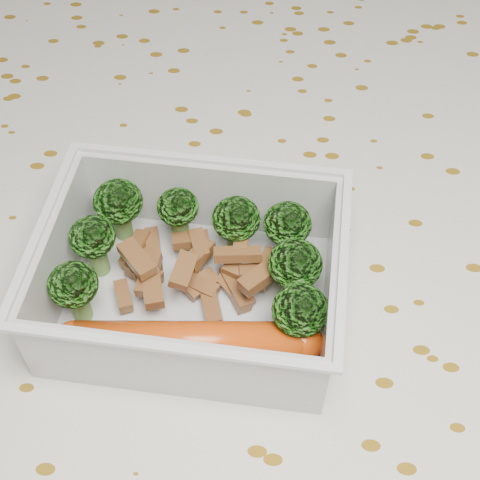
{
  "coord_description": "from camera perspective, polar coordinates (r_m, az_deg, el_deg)",
  "views": [
    {
      "loc": [
        0.01,
        -0.25,
        1.08
      ],
      "look_at": [
        -0.0,
        -0.01,
        0.78
      ],
      "focal_mm": 50.0,
      "sensor_mm": 36.0,
      "label": 1
    }
  ],
  "objects": [
    {
      "name": "dining_table",
      "position": [
        0.48,
        0.25,
        -7.63
      ],
      "size": [
        1.4,
        0.9,
        0.75
      ],
      "color": "brown",
      "rests_on": "ground"
    },
    {
      "name": "tablecloth",
      "position": [
        0.44,
        0.28,
        -4.25
      ],
      "size": [
        1.46,
        0.96,
        0.19
      ],
      "color": "silver",
      "rests_on": "dining_table"
    },
    {
      "name": "lunch_container",
      "position": [
        0.37,
        -4.03,
        -3.71
      ],
      "size": [
        0.17,
        0.14,
        0.06
      ],
      "color": "silver",
      "rests_on": "tablecloth"
    },
    {
      "name": "broccoli_florets",
      "position": [
        0.37,
        -3.07,
        -0.57
      ],
      "size": [
        0.15,
        0.1,
        0.04
      ],
      "color": "#608C3F",
      "rests_on": "lunch_container"
    },
    {
      "name": "meat_pile",
      "position": [
        0.38,
        -3.98,
        -2.52
      ],
      "size": [
        0.1,
        0.07,
        0.03
      ],
      "color": "brown",
      "rests_on": "lunch_container"
    },
    {
      "name": "sausage",
      "position": [
        0.36,
        -4.46,
        -8.66
      ],
      "size": [
        0.14,
        0.03,
        0.02
      ],
      "color": "#C6420C",
      "rests_on": "lunch_container"
    }
  ]
}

